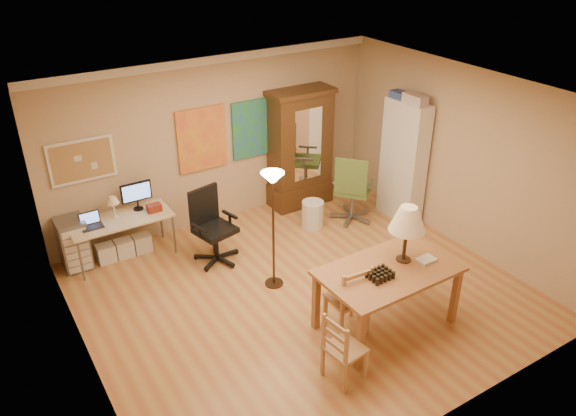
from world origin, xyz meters
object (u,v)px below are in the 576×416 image
armoire (300,156)px  bookshelf (403,162)px  dining_table (396,255)px  office_chair_green (352,203)px  computer_desk (124,233)px  office_chair_black (214,242)px

armoire → bookshelf: size_ratio=1.02×
dining_table → office_chair_green: 2.70m
computer_desk → dining_table: bearing=-54.2°
dining_table → office_chair_green: size_ratio=1.43×
armoire → dining_table: bearing=-103.7°
dining_table → office_chair_black: (-1.24, 2.43, -0.68)m
computer_desk → bookshelf: (4.26, -1.20, 0.59)m
computer_desk → office_chair_black: office_chair_black is taller
office_chair_black → office_chair_green: (2.44, -0.10, 0.01)m
computer_desk → office_chair_green: (3.51, -0.88, -0.09)m
office_chair_green → bookshelf: bearing=-23.1°
office_chair_black → bookshelf: size_ratio=0.56×
computer_desk → office_chair_green: office_chair_green is taller
dining_table → bookshelf: bookshelf is taller
computer_desk → bookshelf: size_ratio=0.72×
office_chair_green → bookshelf: 1.06m
computer_desk → bookshelf: 4.47m
bookshelf → computer_desk: bearing=164.3°
computer_desk → bookshelf: bearing=-15.7°
computer_desk → armoire: size_ratio=0.71×
office_chair_green → armoire: size_ratio=0.57×
office_chair_green → armoire: bearing=112.0°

